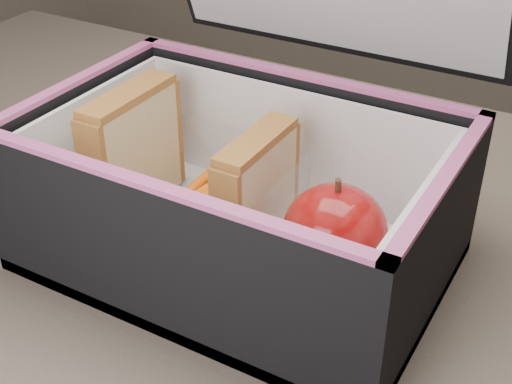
# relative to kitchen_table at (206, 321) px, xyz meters

# --- Properties ---
(kitchen_table) EXTENTS (1.20, 0.80, 0.75)m
(kitchen_table) POSITION_rel_kitchen_table_xyz_m (0.00, 0.00, 0.00)
(kitchen_table) COLOR brown
(kitchen_table) RESTS_ON ground
(lunch_bag) EXTENTS (0.33, 0.30, 0.33)m
(lunch_bag) POSITION_rel_kitchen_table_xyz_m (0.04, 0.00, 0.16)
(lunch_bag) COLOR black
(lunch_bag) RESTS_ON kitchen_table
(plastic_tub) EXTENTS (0.17, 0.12, 0.07)m
(plastic_tub) POSITION_rel_kitchen_table_xyz_m (-0.01, 0.00, 0.14)
(plastic_tub) COLOR white
(plastic_tub) RESTS_ON lunch_bag
(sandwich_left) EXTENTS (0.03, 0.10, 0.11)m
(sandwich_left) POSITION_rel_kitchen_table_xyz_m (-0.07, 0.00, 0.16)
(sandwich_left) COLOR #CAB587
(sandwich_left) RESTS_ON plastic_tub
(sandwich_right) EXTENTS (0.03, 0.09, 0.10)m
(sandwich_right) POSITION_rel_kitchen_table_xyz_m (0.05, 0.00, 0.16)
(sandwich_right) COLOR #CAB587
(sandwich_right) RESTS_ON plastic_tub
(carrot_sticks) EXTENTS (0.05, 0.15, 0.03)m
(carrot_sticks) POSITION_rel_kitchen_table_xyz_m (-0.01, 0.01, 0.13)
(carrot_sticks) COLOR #EF4300
(carrot_sticks) RESTS_ON plastic_tub
(paper_napkin) EXTENTS (0.10, 0.10, 0.01)m
(paper_napkin) POSITION_rel_kitchen_table_xyz_m (0.13, 0.00, 0.11)
(paper_napkin) COLOR white
(paper_napkin) RESTS_ON lunch_bag
(red_apple) EXTENTS (0.10, 0.10, 0.08)m
(red_apple) POSITION_rel_kitchen_table_xyz_m (0.12, -0.00, 0.15)
(red_apple) COLOR #840200
(red_apple) RESTS_ON paper_napkin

